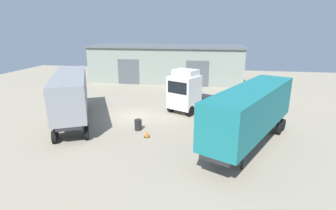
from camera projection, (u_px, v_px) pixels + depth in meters
ground_plane at (134, 116)px, 24.38m from camera, size 60.00×60.00×0.00m
warehouse_building at (167, 63)px, 40.17m from camera, size 23.06×7.57×5.39m
tractor_unit_white at (187, 92)px, 25.38m from camera, size 5.13×6.81×4.18m
container_trailer_orange at (71, 92)px, 22.33m from camera, size 6.85×10.38×4.19m
container_trailer_red at (252, 110)px, 17.52m from camera, size 7.07×10.74×4.18m
gravel_pile at (63, 87)px, 33.07m from camera, size 4.70×4.70×1.54m
oil_drum at (138, 125)px, 21.06m from camera, size 0.58×0.58×0.88m
traffic_cone at (147, 134)px, 19.75m from camera, size 0.40×0.40×0.55m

